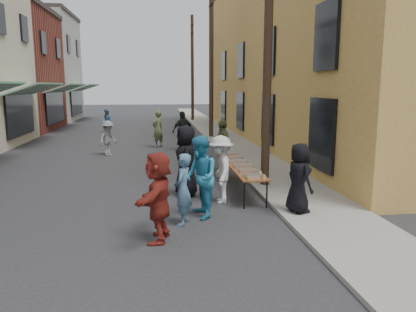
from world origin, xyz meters
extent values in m
plane|color=#28282B|center=(0.00, 0.00, 0.00)|extent=(120.00, 120.00, 0.00)
cube|color=gray|center=(5.00, 15.00, 0.05)|extent=(2.20, 60.00, 0.10)
cube|color=gray|center=(-10.00, 29.00, 4.50)|extent=(8.00, 8.00, 9.00)
cube|color=#BC8E43|center=(11.10, 14.00, 5.00)|extent=(10.00, 28.00, 10.00)
cylinder|color=#2D2116|center=(4.30, 3.00, 4.50)|extent=(0.26, 0.26, 9.00)
cylinder|color=#2D2116|center=(4.30, 15.00, 4.50)|extent=(0.26, 0.26, 9.00)
cylinder|color=#2D2116|center=(4.30, 27.00, 4.50)|extent=(0.26, 0.26, 9.00)
cube|color=brown|center=(3.49, 2.80, 0.73)|extent=(0.70, 4.00, 0.04)
cylinder|color=black|center=(3.20, 0.92, 0.35)|extent=(0.04, 0.04, 0.71)
cylinder|color=black|center=(3.78, 0.92, 0.35)|extent=(0.04, 0.04, 0.71)
cylinder|color=black|center=(3.20, 4.68, 0.35)|extent=(0.04, 0.04, 0.71)
cylinder|color=black|center=(3.78, 4.68, 0.35)|extent=(0.04, 0.04, 0.71)
cube|color=maroon|center=(3.49, 1.15, 0.79)|extent=(0.50, 0.33, 0.08)
cube|color=#B2B2B7|center=(3.49, 1.80, 0.79)|extent=(0.50, 0.33, 0.08)
cube|color=tan|center=(3.49, 2.50, 0.79)|extent=(0.50, 0.33, 0.08)
cube|color=#B2B2B7|center=(3.49, 3.20, 0.79)|extent=(0.50, 0.33, 0.08)
cube|color=tan|center=(3.49, 3.90, 0.79)|extent=(0.50, 0.33, 0.08)
cylinder|color=#A57F26|center=(3.27, 0.85, 0.79)|extent=(0.07, 0.07, 0.08)
cylinder|color=#A57F26|center=(3.27, 0.95, 0.79)|extent=(0.07, 0.07, 0.08)
cylinder|color=#A57F26|center=(3.27, 1.05, 0.79)|extent=(0.07, 0.07, 0.08)
cylinder|color=tan|center=(3.69, 0.90, 0.81)|extent=(0.08, 0.08, 0.12)
imported|color=black|center=(1.86, 2.39, 0.99)|extent=(0.67, 1.00, 1.98)
imported|color=#496F8D|center=(1.60, -0.03, 0.80)|extent=(0.55, 0.68, 1.60)
imported|color=teal|center=(2.03, 0.40, 0.97)|extent=(0.86, 1.03, 1.93)
imported|color=silver|center=(2.71, 1.57, 0.89)|extent=(0.76, 1.21, 1.79)
imported|color=#5F653A|center=(3.40, 5.48, 0.94)|extent=(0.70, 1.18, 1.88)
imported|color=maroon|center=(1.06, -0.93, 0.90)|extent=(0.89, 1.75, 1.80)
imported|color=black|center=(4.35, 0.21, 0.92)|extent=(0.73, 0.92, 1.65)
imported|color=gray|center=(-1.07, 9.51, 0.77)|extent=(1.03, 1.14, 1.54)
imported|color=black|center=(2.33, 10.57, 0.94)|extent=(1.19, 0.85, 1.87)
imported|color=#546238|center=(1.14, 11.62, 0.93)|extent=(0.79, 0.80, 1.86)
imported|color=#50749B|center=(-2.14, 18.73, 0.77)|extent=(0.95, 0.92, 1.54)
camera|label=1|loc=(1.04, -8.71, 3.06)|focal=35.00mm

